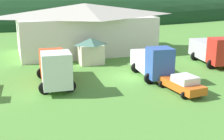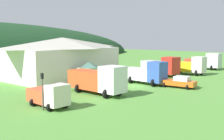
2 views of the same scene
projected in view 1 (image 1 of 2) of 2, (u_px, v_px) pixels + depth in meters
ground_plane at (126, 78)px, 30.98m from camera, size 200.00×200.00×0.00m
forested_hill_backdrop at (45, 18)px, 93.91m from camera, size 166.76×60.00×25.02m
depot_building at (85, 27)px, 42.79m from camera, size 20.16×11.15×7.03m
play_shed_cream at (91, 51)px, 36.32m from camera, size 3.15×2.37×3.22m
heavy_rig_white at (54, 66)px, 28.19m from camera, size 3.62×8.31×3.68m
box_truck_blue at (152, 62)px, 30.54m from camera, size 3.43×7.12×3.54m
crane_truck_red at (213, 50)px, 36.07m from camera, size 4.09×7.60×3.56m
service_pickup_orange at (182, 83)px, 26.41m from camera, size 2.59×5.06×1.66m
traffic_cone_near_pickup at (139, 72)px, 33.08m from camera, size 0.36×0.36×0.55m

